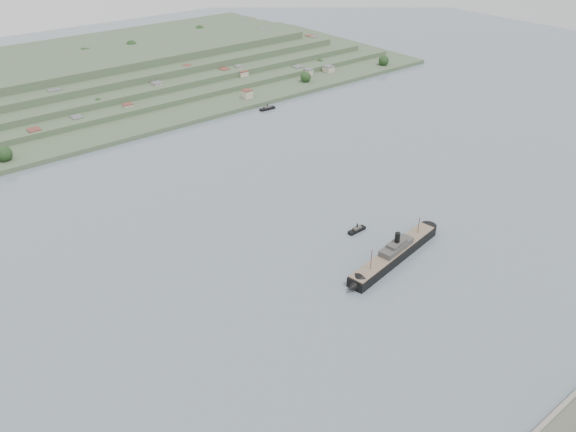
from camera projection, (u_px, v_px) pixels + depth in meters
ground at (314, 258)px, 331.52m from camera, size 1400.00×1400.00×0.00m
far_peninsula at (94, 76)px, 603.88m from camera, size 760.00×309.00×30.00m
steamship at (392, 256)px, 327.03m from camera, size 88.19×23.54×21.24m
tugboat at (357, 230)px, 356.13m from camera, size 13.09×3.62×5.87m
ferry_east at (267, 108)px, 548.04m from camera, size 16.26×5.60×5.99m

